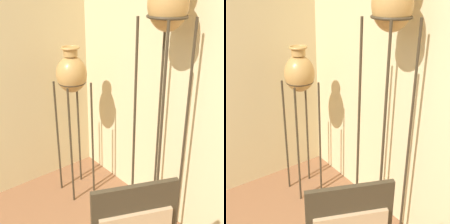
{
  "view_description": "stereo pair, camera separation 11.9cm",
  "coord_description": "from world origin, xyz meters",
  "views": [
    {
      "loc": [
        0.17,
        -0.77,
        2.1
      ],
      "look_at": [
        1.69,
        1.14,
        1.03
      ],
      "focal_mm": 50.0,
      "sensor_mm": 36.0,
      "label": 1
    },
    {
      "loc": [
        0.27,
        -0.84,
        2.1
      ],
      "look_at": [
        1.69,
        1.14,
        1.03
      ],
      "focal_mm": 50.0,
      "sensor_mm": 36.0,
      "label": 2
    }
  ],
  "objects": [
    {
      "name": "vase_stand_tall",
      "position": [
        1.8,
        0.68,
        1.86
      ],
      "size": [
        0.3,
        0.3,
        2.22
      ],
      "color": "#382D1E",
      "rests_on": "ground_plane"
    },
    {
      "name": "vase_stand_medium",
      "position": [
        1.59,
        1.6,
        1.24
      ],
      "size": [
        0.28,
        0.28,
        1.53
      ],
      "color": "#382D1E",
      "rests_on": "ground_plane"
    }
  ]
}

